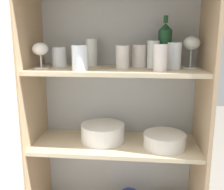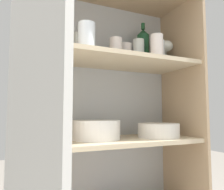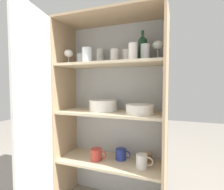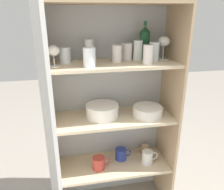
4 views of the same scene
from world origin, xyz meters
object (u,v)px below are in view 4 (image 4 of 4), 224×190
Objects in this scene: plate_stack_white at (102,110)px; storage_jar at (145,149)px; wine_bottle at (144,43)px; coffee_mug_primary at (99,163)px; mixing_bowl_large at (148,111)px.

storage_jar is (0.36, 0.07, -0.41)m from plate_stack_white.
coffee_mug_primary is (-0.35, -0.12, -0.86)m from wine_bottle.
coffee_mug_primary is (-0.36, 0.00, -0.40)m from mixing_bowl_large.
wine_bottle is 0.48m from mixing_bowl_large.
wine_bottle reaches higher than storage_jar.
storage_jar is (0.04, 0.12, -0.41)m from mixing_bowl_large.
coffee_mug_primary is (-0.04, -0.05, -0.40)m from plate_stack_white.
mixing_bowl_large is 0.53m from coffee_mug_primary.
plate_stack_white reaches higher than mixing_bowl_large.
mixing_bowl_large is 0.43m from storage_jar.
wine_bottle is 0.87m from storage_jar.
mixing_bowl_large is 1.56× the size of coffee_mug_primary.
plate_stack_white reaches higher than coffee_mug_primary.
coffee_mug_primary reaches higher than storage_jar.
storage_jar is at bearing 16.75° from coffee_mug_primary.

